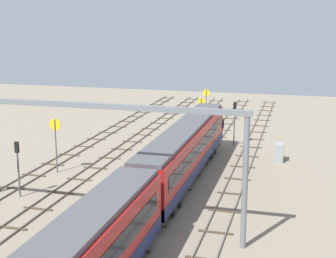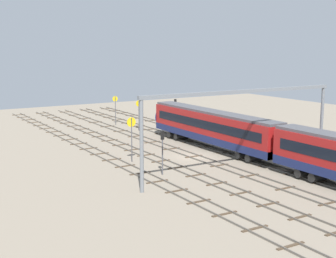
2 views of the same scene
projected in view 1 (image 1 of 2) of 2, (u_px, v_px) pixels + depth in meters
The scene contains 14 objects.
ground_plane at pixel (127, 184), 42.36m from camera, with size 112.64×112.64×0.00m, color gray.
track_near_foreground at pixel (232, 193), 39.99m from camera, with size 96.64×2.40×0.16m.
track_with_train at pixel (178, 188), 41.17m from camera, with size 96.64×2.40×0.16m.
track_middle at pixel (127, 184), 42.34m from camera, with size 96.64×2.40×0.16m.
track_second_far at pixel (79, 179), 43.52m from camera, with size 96.64×2.40×0.16m.
track_far_background at pixel (34, 175), 44.70m from camera, with size 96.64×2.40×0.16m.
train at pixel (144, 197), 31.95m from camera, with size 50.40×3.24×4.80m.
overhead_gantry at pixel (71, 131), 32.11m from camera, with size 0.40×23.80×8.83m.
speed_sign_near_foreground at pixel (206, 102), 65.87m from camera, with size 0.14×0.91×4.87m.
speed_sign_mid_trackside at pixel (201, 111), 59.06m from camera, with size 0.14×0.95×4.78m.
speed_sign_far_trackside at pixel (56, 136), 44.96m from camera, with size 0.14×1.09×5.17m.
signal_light_trackside_approach at pixel (235, 118), 54.61m from camera, with size 0.31×0.32×5.05m.
signal_light_trackside_departure at pixel (18, 161), 38.77m from camera, with size 0.31×0.32×4.62m.
relay_cabinet at pixel (279, 152), 49.07m from camera, with size 1.45×0.89×1.84m.
Camera 1 is at (-37.87, -14.07, 14.10)m, focal length 51.83 mm.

